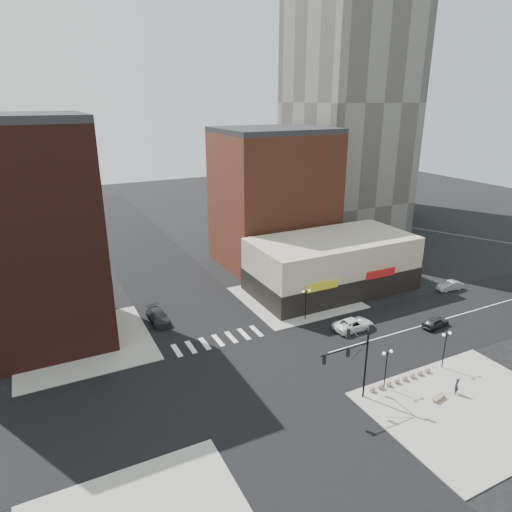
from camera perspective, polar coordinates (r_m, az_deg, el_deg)
ground at (r=48.96m, az=-0.87°, el=-14.75°), size 240.00×240.00×0.00m
road_ew at (r=48.95m, az=-0.87°, el=-14.74°), size 200.00×14.00×0.02m
road_ns at (r=48.95m, az=-0.87°, el=-14.74°), size 14.00×200.00×0.02m
sidewalk_nw at (r=57.98m, az=-20.73°, el=-10.23°), size 15.00×15.00×0.12m
sidewalk_ne at (r=66.22m, az=4.94°, el=-5.18°), size 15.00×15.00×0.12m
sidewalk_se at (r=48.86m, az=25.15°, el=-16.83°), size 18.00×14.00×0.12m
building_nw at (r=57.04m, az=-27.16°, el=1.97°), size 16.00×15.00×25.00m
building_ne_midrise at (r=77.29m, az=2.20°, el=7.01°), size 18.00×15.00×22.00m
tower_far at (r=121.57m, az=14.52°, el=25.14°), size 18.00×18.00×82.00m
building_ne_row at (r=68.78m, az=9.43°, el=-1.50°), size 24.20×12.20×8.00m
traffic_signal at (r=44.12m, az=12.39°, el=-11.78°), size 5.59×3.09×7.77m
street_lamp_se_a at (r=47.07m, az=16.04°, el=-12.36°), size 1.22×0.32×4.16m
street_lamp_se_b at (r=52.33m, az=22.63°, el=-9.78°), size 1.22×0.32×4.16m
street_lamp_ne at (r=58.68m, az=6.27°, el=-5.10°), size 1.22×0.32×4.16m
bollard_row at (r=49.92m, az=17.64°, el=-14.46°), size 7.93×0.58×0.58m
white_suv at (r=58.41m, az=12.09°, el=-8.33°), size 5.39×2.54×1.49m
dark_sedan_east at (r=61.99m, az=21.53°, el=-7.72°), size 4.06×2.02×1.33m
silver_sedan at (r=74.23m, az=23.06°, el=-3.45°), size 4.23×1.81×1.35m
dark_sedan_north at (r=60.29m, az=-12.14°, el=-7.40°), size 2.31×5.33×1.53m
pedestrian at (r=49.70m, az=23.77°, el=-14.67°), size 0.75×0.68×1.72m
stone_bench at (r=48.62m, az=21.87°, el=-16.13°), size 1.74×0.83×0.39m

